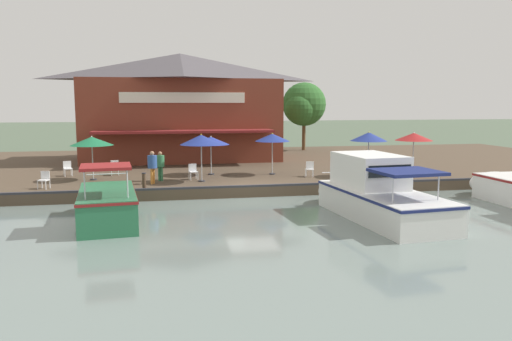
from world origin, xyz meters
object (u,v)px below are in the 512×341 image
object	(u,v)px
patio_umbrella_mid_patio_left	(211,141)
cafe_chair_facing_river	(68,168)
patio_umbrella_near_quay_edge	(414,137)
tree_behind_restaurant	(224,93)
patio_umbrella_far_corner	(92,141)
waterfront_restaurant	(181,106)
motorboat_distant_upstream	(373,193)
patio_umbrella_back_row	(272,138)
cafe_chair_beside_entrance	(193,171)
cafe_chair_under_first_umbrella	(115,167)
tree_downstream_bank	(303,105)
person_at_quay_edge	(160,163)
cafe_chair_far_corner_seat	(310,168)
cafe_chair_mid_patio	(44,179)
patio_umbrella_by_entrance	(201,140)
mooring_post	(144,181)
patio_umbrella_mid_patio_right	(369,137)
motorboat_outer_channel	(107,203)
person_near_entrance	(152,163)

from	to	relation	value
patio_umbrella_mid_patio_left	cafe_chair_facing_river	xyz separation A→B (m)	(-1.03, -8.16, -1.51)
patio_umbrella_near_quay_edge	tree_behind_restaurant	world-z (taller)	tree_behind_restaurant
cafe_chair_facing_river	patio_umbrella_far_corner	bearing A→B (deg)	41.34
waterfront_restaurant	patio_umbrella_mid_patio_left	distance (m)	9.17
motorboat_distant_upstream	patio_umbrella_back_row	bearing A→B (deg)	-165.97
patio_umbrella_near_quay_edge	motorboat_distant_upstream	size ratio (longest dim) A/B	0.31
waterfront_restaurant	cafe_chair_facing_river	distance (m)	10.98
cafe_chair_facing_river	cafe_chair_beside_entrance	distance (m)	7.49
cafe_chair_under_first_umbrella	tree_downstream_bank	distance (m)	20.07
waterfront_restaurant	motorboat_distant_upstream	size ratio (longest dim) A/B	1.78
waterfront_restaurant	person_at_quay_edge	bearing A→B (deg)	-8.65
cafe_chair_under_first_umbrella	cafe_chair_far_corner_seat	world-z (taller)	same
tree_behind_restaurant	cafe_chair_mid_patio	bearing A→B (deg)	-35.54
patio_umbrella_far_corner	patio_umbrella_by_entrance	distance (m)	6.00
person_at_quay_edge	patio_umbrella_near_quay_edge	bearing A→B (deg)	84.29
patio_umbrella_back_row	tree_behind_restaurant	size ratio (longest dim) A/B	0.33
patio_umbrella_far_corner	cafe_chair_far_corner_seat	size ratio (longest dim) A/B	2.82
patio_umbrella_back_row	mooring_post	distance (m)	8.42
patio_umbrella_far_corner	patio_umbrella_mid_patio_right	bearing A→B (deg)	83.91
motorboat_outer_channel	mooring_post	size ratio (longest dim) A/B	7.19
cafe_chair_mid_patio	tree_behind_restaurant	distance (m)	19.19
cafe_chair_mid_patio	tree_downstream_bank	world-z (taller)	tree_downstream_bank
patio_umbrella_mid_patio_right	cafe_chair_facing_river	distance (m)	17.31
waterfront_restaurant	patio_umbrella_near_quay_edge	bearing A→B (deg)	45.57
cafe_chair_under_first_umbrella	motorboat_distant_upstream	distance (m)	15.43
patio_umbrella_far_corner	mooring_post	xyz separation A→B (m)	(3.66, 2.81, -1.70)
patio_umbrella_by_entrance	motorboat_distant_upstream	xyz separation A→B (m)	(7.13, 6.56, -1.83)
patio_umbrella_near_quay_edge	mooring_post	size ratio (longest dim) A/B	3.09
tree_downstream_bank	mooring_post	bearing A→B (deg)	-36.23
patio_umbrella_mid_patio_left	patio_umbrella_back_row	world-z (taller)	patio_umbrella_back_row
patio_umbrella_mid_patio_right	tree_behind_restaurant	world-z (taller)	tree_behind_restaurant
mooring_post	cafe_chair_far_corner_seat	bearing A→B (deg)	106.08
tree_behind_restaurant	patio_umbrella_mid_patio_right	bearing A→B (deg)	24.00
tree_behind_restaurant	motorboat_outer_channel	bearing A→B (deg)	-19.93
patio_umbrella_mid_patio_left	motorboat_distant_upstream	world-z (taller)	patio_umbrella_mid_patio_left
patio_umbrella_near_quay_edge	person_near_entrance	size ratio (longest dim) A/B	1.49
motorboat_outer_channel	person_at_quay_edge	bearing A→B (deg)	162.08
cafe_chair_beside_entrance	person_at_quay_edge	size ratio (longest dim) A/B	0.53
cafe_chair_mid_patio	waterfront_restaurant	bearing A→B (deg)	149.21
cafe_chair_mid_patio	patio_umbrella_near_quay_edge	bearing A→B (deg)	90.10
cafe_chair_facing_river	motorboat_distant_upstream	bearing A→B (deg)	52.63
motorboat_distant_upstream	patio_umbrella_mid_patio_right	bearing A→B (deg)	157.94
cafe_chair_mid_patio	mooring_post	bearing A→B (deg)	75.88
cafe_chair_beside_entrance	cafe_chair_far_corner_seat	xyz separation A→B (m)	(0.20, 6.60, 0.00)
motorboat_distant_upstream	tree_downstream_bank	xyz separation A→B (m)	(-23.26, 3.76, 3.55)
patio_umbrella_by_entrance	cafe_chair_beside_entrance	world-z (taller)	patio_umbrella_by_entrance
patio_umbrella_far_corner	person_at_quay_edge	size ratio (longest dim) A/B	1.51
waterfront_restaurant	mooring_post	xyz separation A→B (m)	(13.34, -2.42, -3.53)
patio_umbrella_far_corner	tree_behind_restaurant	world-z (taller)	tree_behind_restaurant
patio_umbrella_near_quay_edge	person_at_quay_edge	world-z (taller)	patio_umbrella_near_quay_edge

